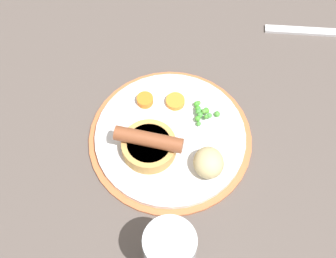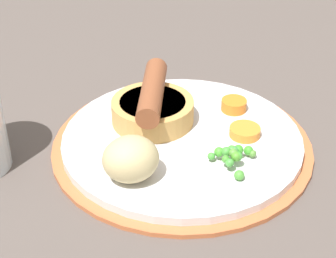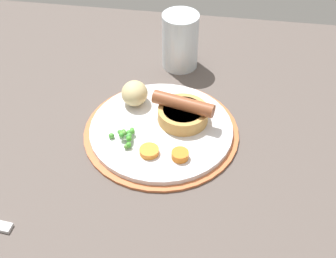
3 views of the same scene
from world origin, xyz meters
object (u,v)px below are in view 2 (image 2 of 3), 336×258
at_px(sausage_pudding, 157,106).
at_px(carrot_slice_1, 234,105).
at_px(pea_pile, 234,155).
at_px(dinner_plate, 182,143).
at_px(potato_chunk_0, 131,159).
at_px(carrot_slice_0, 245,132).

relative_size(sausage_pudding, carrot_slice_1, 3.96).
bearing_deg(pea_pile, dinner_plate, -144.19).
distance_m(potato_chunk_0, carrot_slice_1, 0.16).
relative_size(pea_pile, carrot_slice_0, 1.51).
bearing_deg(potato_chunk_0, sausage_pudding, 157.44).
relative_size(potato_chunk_0, carrot_slice_0, 1.65).
xyz_separation_m(dinner_plate, pea_pile, (0.06, 0.04, 0.02)).
relative_size(sausage_pudding, potato_chunk_0, 2.11).
height_order(dinner_plate, carrot_slice_0, carrot_slice_0).
xyz_separation_m(dinner_plate, sausage_pudding, (-0.03, -0.02, 0.03)).
bearing_deg(dinner_plate, carrot_slice_0, 81.66).
xyz_separation_m(dinner_plate, carrot_slice_1, (-0.04, 0.07, 0.01)).
bearing_deg(sausage_pudding, carrot_slice_1, 108.41).
distance_m(dinner_plate, carrot_slice_1, 0.08).
relative_size(sausage_pudding, pea_pile, 2.29).
height_order(dinner_plate, carrot_slice_1, carrot_slice_1).
bearing_deg(dinner_plate, sausage_pudding, -148.53).
xyz_separation_m(sausage_pudding, potato_chunk_0, (0.09, -0.04, 0.00)).
height_order(dinner_plate, pea_pile, pea_pile).
bearing_deg(dinner_plate, carrot_slice_1, 122.01).
height_order(pea_pile, carrot_slice_1, pea_pile).
xyz_separation_m(carrot_slice_0, carrot_slice_1, (-0.05, 0.00, 0.00)).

